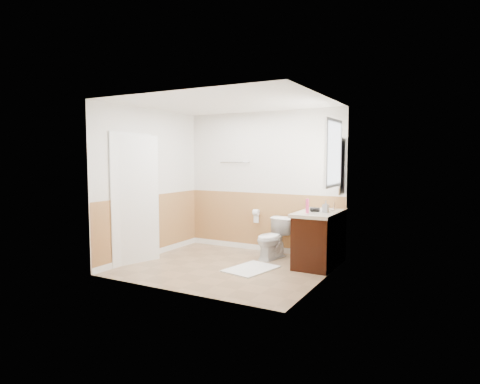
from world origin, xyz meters
The scene contains 32 objects.
floor centered at (0.00, 0.00, 0.00)m, with size 3.00×3.00×0.00m, color #8C7051.
ceiling centered at (0.00, 0.00, 2.50)m, with size 3.00×3.00×0.00m, color white.
wall_back centered at (0.00, 1.30, 1.25)m, with size 3.00×3.00×0.00m, color silver.
wall_front centered at (0.00, -1.30, 1.25)m, with size 3.00×3.00×0.00m, color silver.
wall_left centered at (-1.50, 0.00, 1.25)m, with size 3.00×3.00×0.00m, color silver.
wall_right centered at (1.50, 0.00, 1.25)m, with size 3.00×3.00×0.00m, color silver.
wainscot_back centered at (0.00, 1.29, 0.50)m, with size 3.00×3.00×0.00m, color tan.
wainscot_front centered at (0.00, -1.29, 0.50)m, with size 3.00×3.00×0.00m, color tan.
wainscot_left centered at (-1.49, 0.00, 0.50)m, with size 2.60×2.60×0.00m, color tan.
wainscot_right centered at (1.49, 0.00, 0.50)m, with size 2.60×2.60×0.00m, color tan.
toilet centered at (0.39, 0.86, 0.34)m, with size 0.38×0.66×0.68m, color white.
bath_mat centered at (0.39, 0.06, 0.01)m, with size 0.55×0.80×0.02m, color white.
vanity_cabinet centered at (1.21, 0.82, 0.40)m, with size 0.55×1.10×0.80m, color black.
vanity_knob_left centered at (0.91, 0.72, 0.55)m, with size 0.03×0.03×0.03m, color silver.
vanity_knob_right centered at (0.91, 0.92, 0.55)m, with size 0.03×0.03×0.03m, color silver.
countertop centered at (1.20, 0.82, 0.83)m, with size 0.60×1.15×0.05m, color beige.
sink_basin centered at (1.21, 0.97, 0.86)m, with size 0.36×0.36×0.02m, color white.
faucet centered at (1.39, 0.97, 0.92)m, with size 0.02×0.02×0.14m, color #BBBBC2.
lotion_bottle centered at (1.11, 0.50, 0.96)m, with size 0.05×0.05×0.22m, color #D73771.
soap_dispenser centered at (1.33, 0.71, 0.94)m, with size 0.08×0.08×0.18m, color gray.
hair_dryer_body centered at (1.16, 0.72, 0.89)m, with size 0.07×0.07×0.14m, color black.
hair_dryer_handle centered at (1.13, 0.68, 0.86)m, with size 0.03×0.03×0.07m, color black.
mirror_panel centered at (1.48, 1.10, 1.55)m, with size 0.02×0.35×0.90m, color silver.
window_frame centered at (1.47, 0.59, 1.75)m, with size 0.04×0.80×1.00m, color white.
window_glass centered at (1.49, 0.59, 1.75)m, with size 0.01×0.70×0.90m, color white.
door centered at (-1.40, -0.45, 1.02)m, with size 0.05×0.80×2.04m, color white.
door_frame centered at (-1.48, -0.45, 1.03)m, with size 0.02×0.92×2.10m, color white.
door_knob centered at (-1.34, -0.12, 0.95)m, with size 0.06×0.06×0.06m, color silver.
towel_bar centered at (-0.55, 1.25, 1.60)m, with size 0.02×0.02×0.62m, color silver.
tp_holder_bar centered at (-0.10, 1.23, 0.70)m, with size 0.02×0.02×0.14m, color silver.
tp_roll centered at (-0.10, 1.23, 0.70)m, with size 0.11×0.11×0.10m, color white.
tp_sheet centered at (-0.10, 1.23, 0.59)m, with size 0.10×0.01×0.16m, color white.
Camera 1 is at (3.14, -5.34, 1.69)m, focal length 30.67 mm.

